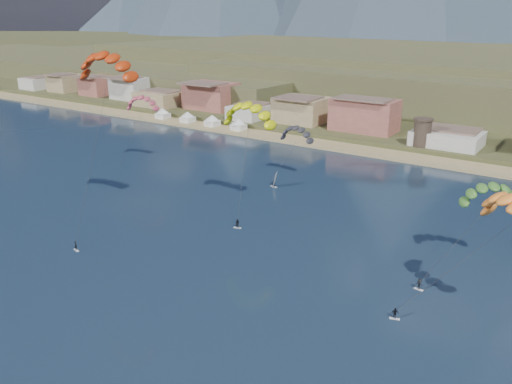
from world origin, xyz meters
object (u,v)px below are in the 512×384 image
kitesurfer_red (106,61)px  windsurfer (274,182)px  kitesurfer_yellow (249,111)px  kitesurfer_green (491,192)px  watchtower (422,132)px

kitesurfer_red → windsurfer: kitesurfer_red is taller
kitesurfer_red → kitesurfer_yellow: (17.33, 21.09, -10.60)m
kitesurfer_green → kitesurfer_yellow: bearing=-179.5°
watchtower → kitesurfer_red: bearing=-110.3°
kitesurfer_red → windsurfer: 50.30m
kitesurfer_green → windsurfer: size_ratio=5.18×
kitesurfer_yellow → windsurfer: (-3.61, 15.96, -20.53)m
watchtower → kitesurfer_red: 99.19m
watchtower → kitesurfer_green: kitesurfer_green is taller
kitesurfer_yellow → windsurfer: 26.25m
kitesurfer_red → windsurfer: (13.71, 37.05, -31.13)m
windsurfer → kitesurfer_red: bearing=-110.3°
kitesurfer_red → kitesurfer_green: size_ratio=1.90×
watchtower → windsurfer: 56.48m
kitesurfer_yellow → windsurfer: bearing=102.8°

